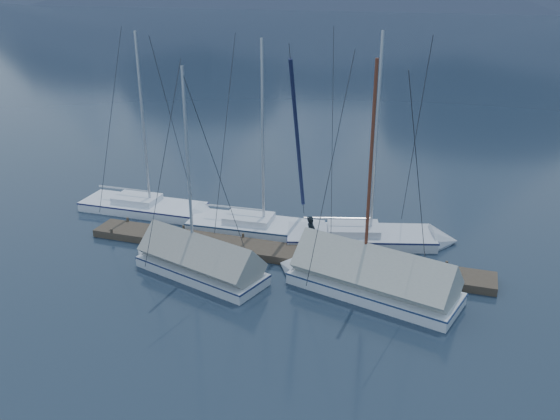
# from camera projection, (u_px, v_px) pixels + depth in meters

# --- Properties ---
(ground) EXTENTS (1000.00, 1000.00, 0.00)m
(ground) POSITION_uv_depth(u_px,v_px,m) (265.00, 277.00, 24.17)
(ground) COLOR black
(ground) RESTS_ON ground
(dock) EXTENTS (18.00, 1.50, 0.54)m
(dock) POSITION_uv_depth(u_px,v_px,m) (280.00, 254.00, 25.89)
(dock) COLOR #382D23
(dock) RESTS_ON ground
(mooring_posts) EXTENTS (15.12, 1.52, 0.35)m
(mooring_posts) POSITION_uv_depth(u_px,v_px,m) (269.00, 248.00, 25.95)
(mooring_posts) COLOR #382D23
(mooring_posts) RESTS_ON ground
(sailboat_open_left) EXTENTS (7.55, 3.24, 9.95)m
(sailboat_open_left) POSITION_uv_depth(u_px,v_px,m) (160.00, 210.00, 30.51)
(sailboat_open_left) COLOR white
(sailboat_open_left) RESTS_ON ground
(sailboat_open_mid) EXTENTS (7.57, 3.21, 9.89)m
(sailboat_open_mid) POSITION_uv_depth(u_px,v_px,m) (274.00, 230.00, 28.16)
(sailboat_open_mid) COLOR silver
(sailboat_open_mid) RESTS_ON ground
(sailboat_open_right) EXTENTS (8.12, 4.24, 10.34)m
(sailboat_open_right) POSITION_uv_depth(u_px,v_px,m) (382.00, 239.00, 27.21)
(sailboat_open_right) COLOR silver
(sailboat_open_right) RESTS_ON ground
(sailboat_covered_near) EXTENTS (7.96, 4.20, 9.90)m
(sailboat_covered_near) POSITION_uv_depth(u_px,v_px,m) (360.00, 278.00, 23.08)
(sailboat_covered_near) COLOR silver
(sailboat_covered_near) RESTS_ON ground
(sailboat_covered_far) EXTENTS (6.90, 3.82, 9.27)m
(sailboat_covered_far) POSITION_uv_depth(u_px,v_px,m) (192.00, 262.00, 24.47)
(sailboat_covered_far) COLOR silver
(sailboat_covered_far) RESTS_ON ground
(person) EXTENTS (0.42, 0.59, 1.54)m
(person) POSITION_uv_depth(u_px,v_px,m) (311.00, 233.00, 25.55)
(person) COLOR black
(person) RESTS_ON dock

